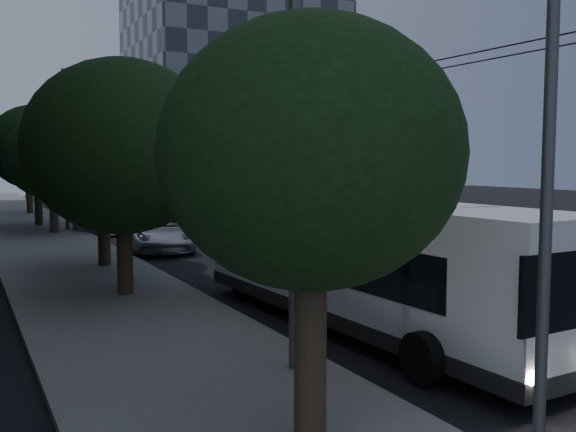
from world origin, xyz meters
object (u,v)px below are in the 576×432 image
at_px(streetlamp_near, 315,36).
at_px(streetlamp_far, 73,133).
at_px(car_white_c, 100,212).
at_px(car_white_a, 122,220).
at_px(pickup_silver, 160,232).
at_px(car_white_b, 102,221).
at_px(trolleybus, 357,259).
at_px(car_white_d, 77,205).

relative_size(streetlamp_near, streetlamp_far, 1.15).
relative_size(car_white_c, streetlamp_near, 0.47).
height_order(car_white_a, car_white_c, car_white_c).
xyz_separation_m(pickup_silver, car_white_a, (-0.07, 6.85, -0.00)).
bearing_deg(car_white_a, streetlamp_near, -115.81).
bearing_deg(pickup_silver, car_white_c, 102.00).
distance_m(pickup_silver, streetlamp_far, 10.67).
bearing_deg(car_white_b, trolleybus, -101.80).
bearing_deg(car_white_d, pickup_silver, -99.01).
bearing_deg(trolleybus, streetlamp_far, 93.15).
xyz_separation_m(car_white_c, car_white_d, (-0.06, 8.13, -0.09)).
height_order(car_white_b, car_white_c, car_white_c).
height_order(car_white_d, streetlamp_near, streetlamp_near).
height_order(trolleybus, car_white_a, trolleybus).
height_order(car_white_d, streetlamp_far, streetlamp_far).
distance_m(pickup_silver, car_white_b, 7.79).
xyz_separation_m(car_white_b, streetlamp_near, (-1.08, -24.81, 5.47)).
bearing_deg(streetlamp_near, car_white_d, 87.17).
bearing_deg(car_white_d, car_white_b, -103.03).
distance_m(car_white_c, streetlamp_near, 29.98).
relative_size(car_white_b, streetlamp_near, 0.44).
xyz_separation_m(car_white_b, car_white_c, (0.83, 4.62, 0.14)).
bearing_deg(car_white_c, streetlamp_near, -90.53).
bearing_deg(streetlamp_far, car_white_b, -56.68).
height_order(trolleybus, car_white_c, trolleybus).
bearing_deg(streetlamp_far, car_white_a, -51.97).
height_order(car_white_c, car_white_d, car_white_c).
bearing_deg(streetlamp_far, car_white_c, 56.63).
bearing_deg(car_white_b, car_white_c, 64.39).
height_order(pickup_silver, streetlamp_far, streetlamp_far).
bearing_deg(streetlamp_far, streetlamp_near, -89.96).
bearing_deg(pickup_silver, car_white_b, 108.52).
relative_size(car_white_a, car_white_d, 1.12).
distance_m(car_white_d, streetlamp_far, 12.17).
bearing_deg(pickup_silver, streetlamp_far, 113.80).
height_order(pickup_silver, car_white_c, car_white_c).
relative_size(trolleybus, car_white_b, 2.64).
height_order(car_white_c, streetlamp_near, streetlamp_near).
height_order(car_white_a, streetlamp_far, streetlamp_far).
distance_m(car_white_b, car_white_d, 12.78).
bearing_deg(car_white_a, car_white_d, 69.43).
relative_size(pickup_silver, car_white_c, 1.18).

